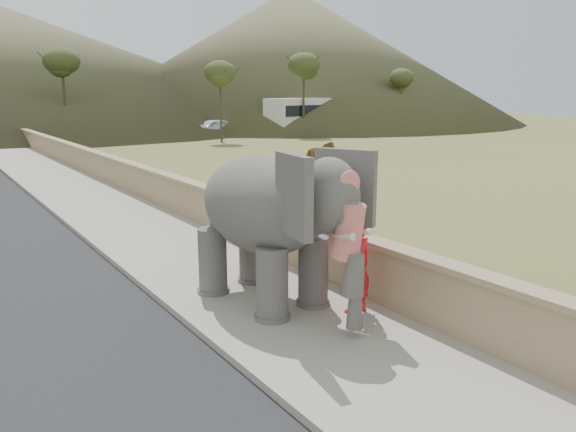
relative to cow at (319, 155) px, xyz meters
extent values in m
plane|color=olive|center=(-11.77, -13.68, -0.64)|extent=(160.00, 160.00, 0.00)
cube|color=#9E9687|center=(-11.77, -3.68, -0.56)|extent=(3.00, 120.00, 0.15)
cube|color=tan|center=(-10.12, -3.68, -0.09)|extent=(0.30, 120.00, 1.10)
imported|color=brown|center=(0.00, 0.00, 0.00)|extent=(1.51, 0.69, 1.28)
imported|color=silver|center=(5.14, 20.78, 0.08)|extent=(4.26, 1.78, 1.44)
cube|color=silver|center=(14.00, 18.99, 0.91)|extent=(11.28, 4.62, 3.10)
cube|color=orange|center=(21.95, 18.26, 0.91)|extent=(11.11, 3.04, 3.10)
cone|color=brown|center=(24.23, 38.32, 7.36)|extent=(56.00, 56.00, 16.00)
imported|color=red|center=(-10.82, -15.44, 0.30)|extent=(0.57, 0.38, 1.57)
camera|label=1|loc=(-16.55, -22.04, 3.06)|focal=35.00mm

